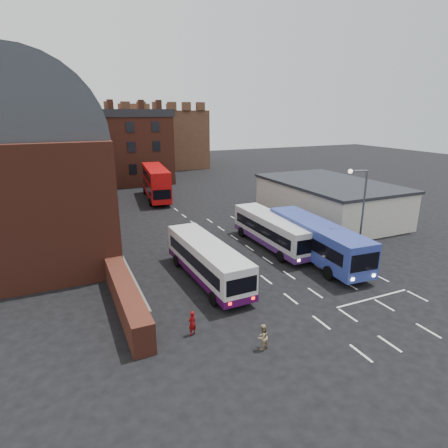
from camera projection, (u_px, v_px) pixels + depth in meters
name	position (u px, v px, depth m)	size (l,w,h in m)	color
ground	(284.00, 294.00, 25.54)	(180.00, 180.00, 0.00)	black
railway_station	(28.00, 158.00, 35.55)	(12.00, 28.00, 16.00)	#602B1E
forecourt_wall	(126.00, 298.00, 23.02)	(1.20, 10.00, 1.80)	#602B1E
cream_building	(328.00, 200.00, 43.02)	(10.40, 16.40, 4.25)	beige
brick_terrace	(101.00, 151.00, 61.71)	(22.00, 10.00, 11.00)	brown
castle_keep	(146.00, 138.00, 83.73)	(22.00, 22.00, 12.00)	brown
bus_white_outbound	(207.00, 258.00, 27.15)	(2.92, 10.53, 2.85)	silver
bus_white_inbound	(272.00, 229.00, 33.79)	(2.69, 10.62, 2.90)	silver
bus_blue	(316.00, 238.00, 30.88)	(3.52, 11.78, 3.17)	#2D3E97
bus_red_double	(156.00, 182.00, 51.95)	(3.94, 11.53, 4.52)	red
street_lamp	(360.00, 208.00, 29.53)	(1.47, 0.74, 7.68)	#43474D
pedestrian_red	(192.00, 323.00, 20.67)	(0.53, 0.35, 1.45)	maroon
pedestrian_beige	(262.00, 337.00, 19.43)	(0.69, 0.54, 1.42)	tan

